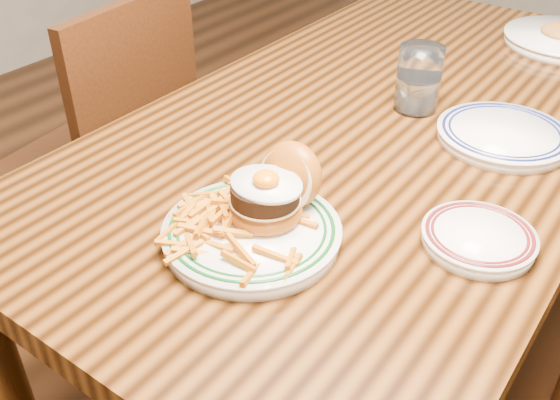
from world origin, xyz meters
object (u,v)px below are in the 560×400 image
Objects in this scene: chair_left at (113,153)px; main_plate at (258,217)px; side_plate at (479,237)px; table at (386,150)px.

chair_left reaches higher than main_plate.
chair_left is at bearing 161.26° from side_plate.
side_plate is at bearing -45.66° from table.
chair_left is at bearing -167.16° from table.
main_plate is at bearing -158.31° from side_plate.
chair_left is 0.86m from main_plate.
table is 1.77× the size of chair_left.
main_plate is at bearing -86.15° from table.
chair_left reaches higher than table.
chair_left is (-0.71, -0.16, -0.18)m from table.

